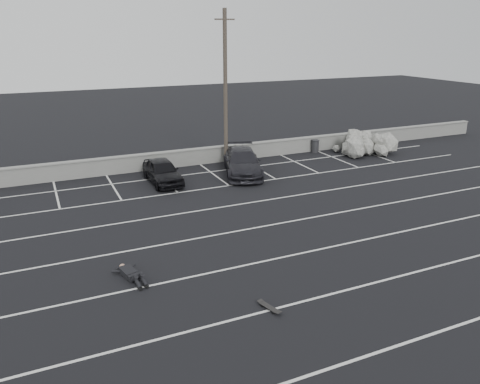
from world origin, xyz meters
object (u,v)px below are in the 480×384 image
utility_pole (225,89)px  trash_bin (315,146)px  car_right (242,162)px  riprap_pile (362,146)px  car_left (162,171)px  person (128,269)px  skateboard (269,307)px

utility_pole → trash_bin: (7.09, 0.40, -4.38)m
car_right → riprap_pile: bearing=25.1°
riprap_pile → trash_bin: bearing=149.0°
car_right → trash_bin: bearing=40.6°
car_left → person: car_left is taller
car_left → utility_pole: bearing=22.4°
car_left → person: 10.84m
car_left → utility_pole: 6.70m
riprap_pile → skateboard: size_ratio=5.70×
person → trash_bin: bearing=24.8°
utility_pole → skateboard: 17.64m
skateboard → riprap_pile: bearing=28.2°
car_right → trash_bin: size_ratio=5.71×
car_right → skateboard: 14.71m
riprap_pile → car_right: bearing=-173.4°
car_left → skateboard: (-0.45, -14.04, -0.61)m
car_right → trash_bin: car_right is taller
skateboard → car_right: bearing=52.7°
person → skateboard: bearing=-61.5°
riprap_pile → person: bearing=-150.0°
person → car_left: bearing=54.8°
trash_bin → car_right: bearing=-157.9°
utility_pole → person: bearing=-126.0°
car_left → utility_pole: (4.82, 2.11, 4.15)m
car_left → riprap_pile: 14.77m
car_right → car_left: bearing=-165.5°
person → utility_pole: bearing=40.6°
utility_pole → person: (-8.85, -12.16, -4.60)m
car_right → person: bearing=-114.0°
person → skateboard: person is taller
utility_pole → person: utility_pole is taller
car_left → trash_bin: bearing=10.7°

